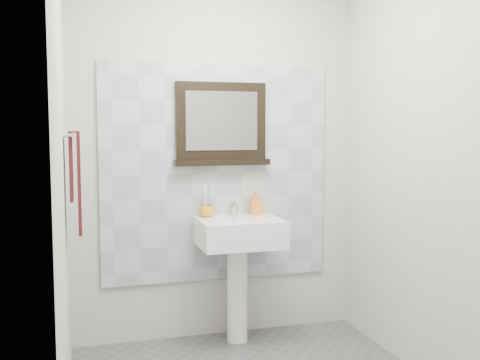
% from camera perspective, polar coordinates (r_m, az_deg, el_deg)
% --- Properties ---
extents(back_wall, '(2.00, 0.01, 2.50)m').
position_cam_1_polar(back_wall, '(3.91, -2.40, 2.16)').
color(back_wall, '#B9B7B0').
rests_on(back_wall, ground).
extents(front_wall, '(2.00, 0.01, 2.50)m').
position_cam_1_polar(front_wall, '(1.86, 13.99, -1.39)').
color(front_wall, '#B9B7B0').
rests_on(front_wall, ground).
extents(left_wall, '(0.01, 2.20, 2.50)m').
position_cam_1_polar(left_wall, '(2.70, -17.63, 0.55)').
color(left_wall, '#B9B7B0').
rests_on(left_wall, ground).
extents(right_wall, '(0.01, 2.20, 2.50)m').
position_cam_1_polar(right_wall, '(3.32, 19.41, 1.32)').
color(right_wall, '#B9B7B0').
rests_on(right_wall, ground).
extents(splashback, '(1.60, 0.02, 1.50)m').
position_cam_1_polar(splashback, '(3.91, -2.36, 0.69)').
color(splashback, '#AAB4B8').
rests_on(splashback, back_wall).
extents(pedestal_sink, '(0.55, 0.44, 0.96)m').
position_cam_1_polar(pedestal_sink, '(3.79, -0.10, -6.68)').
color(pedestal_sink, white).
rests_on(pedestal_sink, ground).
extents(toothbrush_cup, '(0.11, 0.11, 0.08)m').
position_cam_1_polar(toothbrush_cup, '(3.83, -3.38, -3.18)').
color(toothbrush_cup, orange).
rests_on(toothbrush_cup, pedestal_sink).
extents(toothbrushes, '(0.05, 0.04, 0.21)m').
position_cam_1_polar(toothbrushes, '(3.82, -3.40, -1.94)').
color(toothbrushes, white).
rests_on(toothbrushes, toothbrush_cup).
extents(soap_dispenser, '(0.07, 0.08, 0.16)m').
position_cam_1_polar(soap_dispenser, '(3.93, 1.61, -2.34)').
color(soap_dispenser, '#E4511A').
rests_on(soap_dispenser, pedestal_sink).
extents(framed_mirror, '(0.67, 0.11, 0.57)m').
position_cam_1_polar(framed_mirror, '(3.87, -1.94, 5.51)').
color(framed_mirror, black).
rests_on(framed_mirror, back_wall).
extents(towel_bar, '(0.07, 0.40, 0.03)m').
position_cam_1_polar(towel_bar, '(3.17, -16.57, 4.42)').
color(towel_bar, silver).
rests_on(towel_bar, left_wall).
extents(hand_towel, '(0.06, 0.30, 0.55)m').
position_cam_1_polar(hand_towel, '(3.18, -16.34, 0.63)').
color(hand_towel, '#340E0F').
rests_on(hand_towel, towel_bar).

